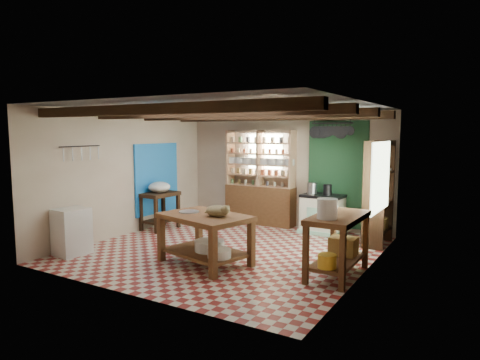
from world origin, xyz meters
The scene contains 30 objects.
floor centered at (0.00, 0.00, -0.01)m, with size 5.00×5.00×0.02m, color maroon.
ceiling centered at (0.00, 0.00, 2.60)m, with size 5.00×5.00×0.02m, color #4F4F54.
wall_back centered at (0.00, 2.50, 1.30)m, with size 5.00×0.04×2.60m, color beige.
wall_front centered at (0.00, -2.50, 1.30)m, with size 5.00×0.04×2.60m, color beige.
wall_left centered at (-2.50, 0.00, 1.30)m, with size 0.04×5.00×2.60m, color beige.
wall_right centered at (2.50, 0.00, 1.30)m, with size 0.04×5.00×2.60m, color beige.
ceiling_beams centered at (0.00, 0.00, 2.48)m, with size 5.00×3.80×0.15m, color #311E11.
blue_wall_patch centered at (-2.47, 0.90, 1.10)m, with size 0.04×1.40×1.60m, color blue.
green_wall_patch centered at (1.25, 2.47, 1.25)m, with size 1.30×0.04×2.30m, color #1B4527.
window_back centered at (-0.50, 2.48, 1.70)m, with size 0.90×0.02×0.80m, color silver.
window_right centered at (2.48, 1.00, 1.40)m, with size 0.02×1.30×1.20m, color silver.
utensil_rail centered at (-2.44, -1.20, 1.78)m, with size 0.06×0.90×0.28m, color black.
pot_rack centered at (1.25, 2.05, 2.18)m, with size 0.86×0.12×0.36m, color black.
shelving_unit centered at (-0.55, 2.31, 1.10)m, with size 1.70×0.34×2.20m, color tan.
tall_rack centered at (2.28, 1.80, 1.00)m, with size 0.40×0.86×2.00m, color #311E11.
work_table centered at (0.12, -0.87, 0.41)m, with size 1.45×0.96×0.82m, color brown.
stove centered at (1.05, 2.15, 0.42)m, with size 0.86×0.58×0.84m, color silver.
prep_table centered at (-2.20, 0.67, 0.41)m, with size 0.56×0.82×0.83m, color #311E11.
white_cabinet centered at (-2.22, -1.63, 0.41)m, with size 0.46×0.55×0.83m, color silver.
right_counter centered at (2.18, -0.35, 0.47)m, with size 0.65×1.30×0.93m, color brown.
cat centered at (0.38, -0.88, 0.91)m, with size 0.40×0.31×0.18m, color olive.
steel_tray centered at (-0.23, -0.83, 0.83)m, with size 0.34×0.34×0.02m, color #A2A2AA.
basin_large centered at (0.18, -0.83, 0.30)m, with size 0.49×0.49×0.17m, color silver.
basin_small centered at (0.53, -1.07, 0.28)m, with size 0.37×0.37×0.13m, color silver.
kettle_left centered at (0.80, 2.16, 0.95)m, with size 0.20×0.20×0.24m, color #A2A2AA.
kettle_right centered at (1.15, 2.14, 0.95)m, with size 0.18×0.18×0.22m, color black.
enamel_bowl centered at (-2.20, 0.67, 0.95)m, with size 0.48×0.48×0.24m, color silver.
white_bucket centered at (2.13, -0.69, 1.08)m, with size 0.29×0.29×0.29m, color silver.
wicker_basket centered at (2.18, -0.05, 0.39)m, with size 0.40×0.32×0.28m, color #A88644.
yellow_tub centered at (2.18, -0.79, 0.35)m, with size 0.27×0.27×0.20m, color gold.
Camera 1 is at (4.11, -6.48, 2.17)m, focal length 32.00 mm.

